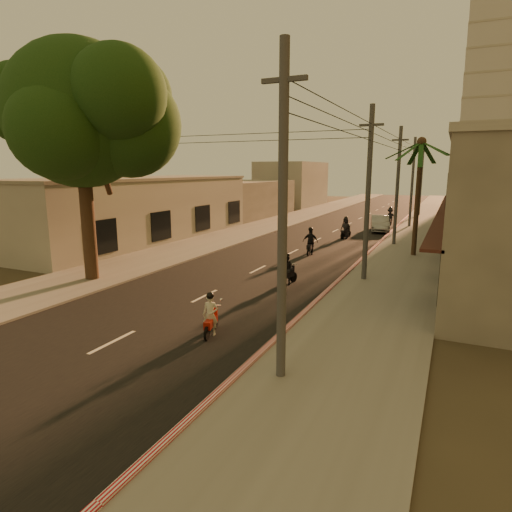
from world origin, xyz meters
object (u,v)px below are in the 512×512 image
(scooter_red, at_px, (211,316))
(scooter_far_b, at_px, (390,217))
(scooter_far_a, at_px, (346,228))
(scooter_mid_b, at_px, (310,242))
(parked_car, at_px, (380,223))
(scooter_mid_a, at_px, (287,270))
(broadleaf_tree, at_px, (88,115))
(palm_tree, at_px, (421,149))

(scooter_red, height_order, scooter_far_b, scooter_far_b)
(scooter_red, bearing_deg, scooter_far_a, 76.88)
(scooter_mid_b, relative_size, scooter_far_b, 0.96)
(scooter_far_a, bearing_deg, scooter_mid_b, -82.85)
(scooter_mid_b, height_order, parked_car, scooter_mid_b)
(scooter_mid_a, distance_m, parked_car, 22.01)
(parked_car, bearing_deg, broadleaf_tree, -124.03)
(palm_tree, relative_size, scooter_far_b, 4.04)
(broadleaf_tree, relative_size, scooter_mid_a, 7.12)
(broadleaf_tree, bearing_deg, scooter_red, -23.87)
(palm_tree, height_order, scooter_far_a, palm_tree)
(broadleaf_tree, distance_m, scooter_far_b, 32.98)
(scooter_red, xyz_separation_m, scooter_far_b, (1.48, 34.35, 0.19))
(palm_tree, bearing_deg, scooter_far_a, 135.73)
(broadleaf_tree, relative_size, scooter_far_b, 5.96)
(broadleaf_tree, height_order, scooter_mid_a, broadleaf_tree)
(scooter_far_a, bearing_deg, parked_car, 81.54)
(scooter_mid_a, relative_size, scooter_mid_b, 0.87)
(scooter_far_b, bearing_deg, palm_tree, -74.85)
(parked_car, bearing_deg, scooter_red, -103.83)
(scooter_mid_b, bearing_deg, scooter_far_a, 78.97)
(broadleaf_tree, bearing_deg, parked_car, 67.43)
(palm_tree, bearing_deg, parked_car, 109.45)
(broadleaf_tree, distance_m, scooter_mid_b, 16.03)
(broadleaf_tree, xyz_separation_m, scooter_far_a, (8.55, 19.76, -7.62))
(scooter_mid_b, height_order, scooter_far_b, scooter_far_b)
(scooter_red, bearing_deg, scooter_far_b, 72.54)
(scooter_far_b, relative_size, parked_car, 0.42)
(scooter_red, xyz_separation_m, scooter_mid_a, (0.03, 7.52, 0.06))
(scooter_red, bearing_deg, scooter_mid_b, 79.89)
(palm_tree, height_order, scooter_red, palm_tree)
(scooter_mid_a, height_order, parked_car, scooter_mid_a)
(scooter_far_b, xyz_separation_m, parked_car, (-0.27, -4.85, -0.15))
(broadleaf_tree, xyz_separation_m, scooter_red, (9.33, -4.13, -7.76))
(scooter_far_b, height_order, parked_car, scooter_far_b)
(scooter_red, bearing_deg, palm_tree, 58.64)
(broadleaf_tree, relative_size, scooter_far_a, 6.34)
(scooter_red, distance_m, scooter_mid_b, 15.81)
(palm_tree, height_order, scooter_mid_b, palm_tree)
(scooter_mid_b, bearing_deg, parked_car, 72.39)
(scooter_far_a, height_order, scooter_far_b, scooter_far_b)
(scooter_mid_a, height_order, scooter_far_b, scooter_far_b)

